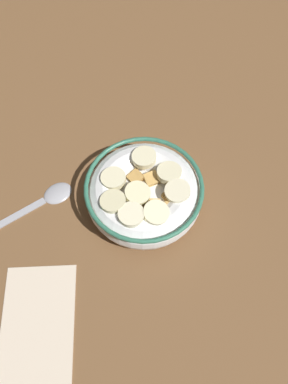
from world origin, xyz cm
name	(u,v)px	position (x,y,z in cm)	size (l,w,h in cm)	color
ground_plane	(144,205)	(0.00, 0.00, -1.00)	(133.67, 133.67, 2.00)	brown
cereal_bowl	(144,193)	(-0.03, -0.01, 2.73)	(15.75, 15.75, 5.61)	white
spoon	(45,199)	(2.74, 13.57, 0.34)	(7.73, 14.11, 0.80)	#A5A5AD
folded_napkin	(37,326)	(-14.16, 15.56, 0.15)	(14.66, 8.80, 0.30)	beige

